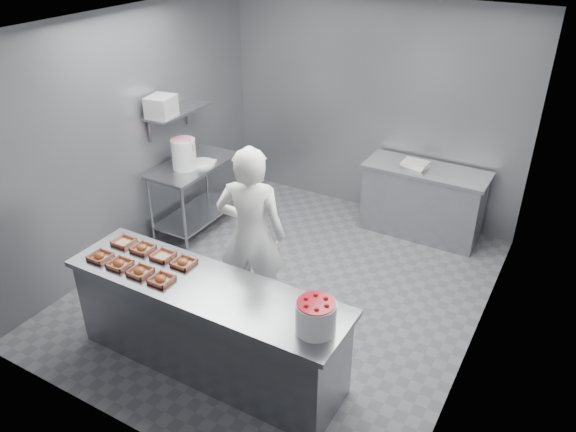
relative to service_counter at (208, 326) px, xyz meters
The scene contains 24 objects.
floor 1.42m from the service_counter, 90.00° to the left, with size 4.50×4.50×0.00m, color #4C4C51.
ceiling 2.71m from the service_counter, 90.00° to the left, with size 4.50×4.50×0.00m, color white.
wall_back 3.72m from the service_counter, 90.00° to the left, with size 4.00×0.04×2.80m, color slate.
wall_left 2.59m from the service_counter, 145.98° to the left, with size 0.04×4.50×2.80m, color slate.
wall_right 2.59m from the service_counter, 34.02° to the left, with size 0.04×4.50×2.80m, color slate.
service_counter is the anchor object (origin of this frame).
prep_table 2.56m from the service_counter, 130.24° to the left, with size 0.60×1.20×0.90m.
back_counter 3.37m from the service_counter, 74.52° to the left, with size 1.50×0.60×0.90m.
wall_shelf 2.88m from the service_counter, 133.03° to the left, with size 0.35×0.90×0.03m, color slate.
tray_0 1.17m from the service_counter, behind, with size 0.19×0.18×0.06m.
tray_1 0.96m from the service_counter, 169.78° to the right, with size 0.19×0.18×0.06m.
tray_2 0.76m from the service_counter, 165.70° to the right, with size 0.19×0.18×0.06m.
tray_3 0.60m from the service_counter, 156.50° to the right, with size 0.19×0.18×0.06m.
tray_4 1.16m from the service_counter, behind, with size 0.19×0.18×0.04m.
tray_5 0.96m from the service_counter, 169.77° to the left, with size 0.19×0.18×0.06m.
tray_6 0.76m from the service_counter, 165.62° to the left, with size 0.19×0.18×0.04m.
tray_7 0.60m from the service_counter, 156.49° to the left, with size 0.19×0.18×0.06m.
worker 0.97m from the service_counter, 95.13° to the left, with size 0.67×0.44×1.84m, color white.
strawberry_tub 1.23m from the service_counter, ahead, with size 0.31×0.31×0.26m.
glaze_bucket 2.54m from the service_counter, 132.61° to the left, with size 0.31×0.29×0.45m.
bucket_lid 2.57m from the service_counter, 127.92° to the left, with size 0.33×0.33×0.03m, color white.
rag 2.62m from the service_counter, 125.83° to the left, with size 0.15×0.13×0.02m, color #CCB28C.
appliance 2.77m from the service_counter, 137.29° to the left, with size 0.28×0.32×0.24m, color gray.
paper_stack 3.37m from the service_counter, 76.95° to the left, with size 0.30×0.22×0.06m, color silver.
Camera 1 is at (2.53, -4.34, 3.70)m, focal length 35.00 mm.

